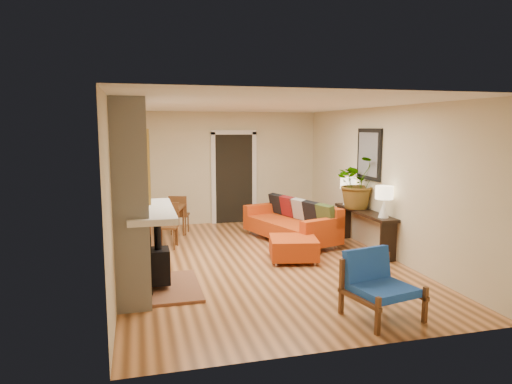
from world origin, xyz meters
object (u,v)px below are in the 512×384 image
(console_table, at_px, (364,219))
(lamp_near, at_px, (384,198))
(ottoman, at_px, (293,247))
(houseplant, at_px, (358,182))
(sofa, at_px, (294,222))
(lamp_far, at_px, (348,188))
(blue_chair, at_px, (377,281))
(dining_table, at_px, (170,213))

(console_table, height_order, lamp_near, lamp_near)
(ottoman, bearing_deg, houseplant, 22.47)
(sofa, bearing_deg, console_table, -42.49)
(lamp_near, bearing_deg, houseplant, 90.62)
(console_table, xyz_separation_m, lamp_far, (0.00, 0.71, 0.49))
(lamp_near, height_order, houseplant, houseplant)
(lamp_near, height_order, lamp_far, same)
(console_table, distance_m, lamp_near, 0.82)
(console_table, distance_m, lamp_far, 0.86)
(blue_chair, distance_m, dining_table, 4.85)
(ottoman, height_order, houseplant, houseplant)
(ottoman, bearing_deg, dining_table, 134.24)
(dining_table, distance_m, lamp_far, 3.56)
(dining_table, xyz_separation_m, console_table, (3.41, -1.60, 0.03))
(lamp_near, xyz_separation_m, houseplant, (-0.01, 0.92, 0.16))
(lamp_far, distance_m, houseplant, 0.48)
(lamp_near, bearing_deg, lamp_far, 90.00)
(ottoman, height_order, console_table, console_table)
(ottoman, height_order, blue_chair, blue_chair)
(console_table, relative_size, houseplant, 1.86)
(blue_chair, relative_size, houseplant, 0.89)
(sofa, bearing_deg, dining_table, 164.67)
(dining_table, bearing_deg, lamp_far, -14.64)
(lamp_far, bearing_deg, blue_chair, -110.47)
(blue_chair, relative_size, lamp_near, 1.64)
(dining_table, height_order, houseplant, houseplant)
(ottoman, bearing_deg, lamp_far, 35.43)
(ottoman, relative_size, blue_chair, 1.04)
(sofa, height_order, console_table, sofa)
(sofa, xyz_separation_m, houseplant, (1.03, -0.69, 0.85))
(ottoman, height_order, dining_table, dining_table)
(blue_chair, bearing_deg, houseplant, 66.94)
(blue_chair, bearing_deg, console_table, 64.87)
(sofa, relative_size, houseplant, 2.32)
(dining_table, xyz_separation_m, lamp_far, (3.41, -0.89, 0.52))
(ottoman, xyz_separation_m, blue_chair, (0.20, -2.41, 0.20))
(lamp_far, relative_size, houseplant, 0.54)
(sofa, distance_m, ottoman, 1.40)
(sofa, distance_m, lamp_far, 1.27)
(dining_table, height_order, console_table, dining_table)
(blue_chair, relative_size, console_table, 0.48)
(dining_table, xyz_separation_m, lamp_near, (3.41, -2.26, 0.52))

